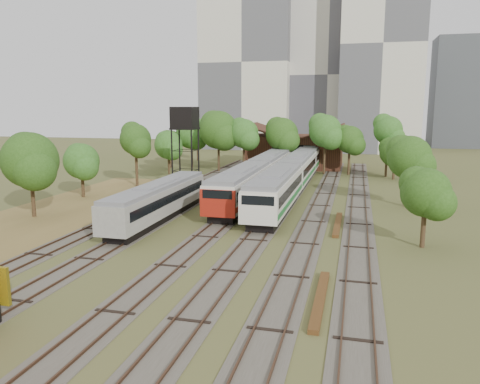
# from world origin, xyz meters

# --- Properties ---
(ground) EXTENTS (240.00, 240.00, 0.00)m
(ground) POSITION_xyz_m (0.00, 0.00, 0.00)
(ground) COLOR #475123
(ground) RESTS_ON ground
(dry_grass_patch) EXTENTS (14.00, 60.00, 0.04)m
(dry_grass_patch) POSITION_xyz_m (-18.00, 8.00, 0.02)
(dry_grass_patch) COLOR brown
(dry_grass_patch) RESTS_ON ground
(tracks) EXTENTS (24.60, 80.00, 0.19)m
(tracks) POSITION_xyz_m (-0.67, 25.00, 0.04)
(tracks) COLOR #4C473D
(tracks) RESTS_ON ground
(railcar_red_set) EXTENTS (3.21, 34.58, 3.97)m
(railcar_red_set) POSITION_xyz_m (-2.00, 31.13, 2.10)
(railcar_red_set) COLOR black
(railcar_red_set) RESTS_ON ground
(railcar_green_set) EXTENTS (3.24, 52.08, 4.02)m
(railcar_green_set) POSITION_xyz_m (2.00, 37.94, 2.12)
(railcar_green_set) COLOR black
(railcar_green_set) RESTS_ON ground
(railcar_rear) EXTENTS (2.68, 16.07, 3.31)m
(railcar_rear) POSITION_xyz_m (-2.00, 58.38, 1.75)
(railcar_rear) COLOR black
(railcar_rear) RESTS_ON ground
(old_grey_coach) EXTENTS (2.78, 18.00, 3.43)m
(old_grey_coach) POSITION_xyz_m (-8.00, 15.01, 1.87)
(old_grey_coach) COLOR black
(old_grey_coach) RESTS_ON ground
(water_tower) EXTENTS (3.00, 3.00, 10.40)m
(water_tower) POSITION_xyz_m (-11.30, 30.92, 8.77)
(water_tower) COLOR black
(water_tower) RESTS_ON ground
(rail_pile_near) EXTENTS (0.53, 7.98, 0.27)m
(rail_pile_near) POSITION_xyz_m (8.00, -0.02, 0.13)
(rail_pile_near) COLOR brown
(rail_pile_near) RESTS_ON ground
(rail_pile_far) EXTENTS (0.53, 8.41, 0.27)m
(rail_pile_far) POSITION_xyz_m (8.20, 16.94, 0.14)
(rail_pile_far) COLOR brown
(rail_pile_far) RESTS_ON ground
(maintenance_shed) EXTENTS (16.45, 11.55, 7.58)m
(maintenance_shed) POSITION_xyz_m (-1.00, 57.98, 2.91)
(maintenance_shed) COLOR #361E13
(maintenance_shed) RESTS_ON ground
(tree_band_left) EXTENTS (7.42, 73.53, 8.57)m
(tree_band_left) POSITION_xyz_m (-20.28, 23.53, 5.41)
(tree_band_left) COLOR #382616
(tree_band_left) RESTS_ON ground
(tree_band_far) EXTENTS (37.04, 9.68, 9.83)m
(tree_band_far) POSITION_xyz_m (-4.87, 49.54, 6.37)
(tree_band_far) COLOR #382616
(tree_band_far) RESTS_ON ground
(tree_band_right) EXTENTS (4.53, 38.69, 7.46)m
(tree_band_right) POSITION_xyz_m (14.82, 30.87, 4.52)
(tree_band_right) COLOR #382616
(tree_band_right) RESTS_ON ground
(tower_left) EXTENTS (22.00, 16.00, 42.00)m
(tower_left) POSITION_xyz_m (-18.00, 95.00, 21.00)
(tower_left) COLOR beige
(tower_left) RESTS_ON ground
(tower_centre) EXTENTS (20.00, 18.00, 36.00)m
(tower_centre) POSITION_xyz_m (2.00, 100.00, 18.00)
(tower_centre) COLOR beige
(tower_centre) RESTS_ON ground
(tower_right) EXTENTS (18.00, 16.00, 48.00)m
(tower_right) POSITION_xyz_m (14.00, 92.00, 24.00)
(tower_right) COLOR beige
(tower_right) RESTS_ON ground
(tower_far_right) EXTENTS (12.00, 12.00, 28.00)m
(tower_far_right) POSITION_xyz_m (34.00, 110.00, 14.00)
(tower_far_right) COLOR #44474C
(tower_far_right) RESTS_ON ground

